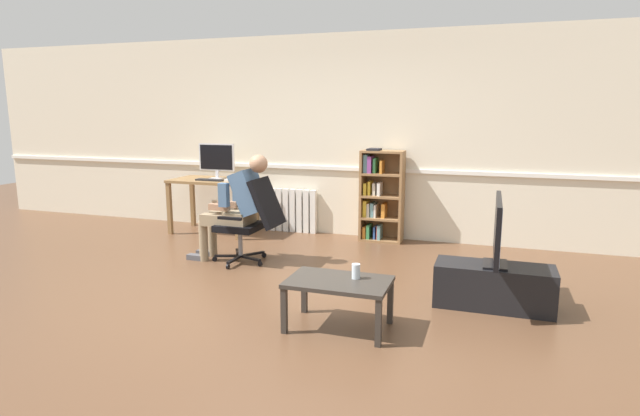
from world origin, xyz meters
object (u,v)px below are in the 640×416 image
(radiator, at_px, (293,210))
(tv_screen, at_px, (497,231))
(computer_mouse, at_px, (228,180))
(bookshelf, at_px, (379,196))
(office_chair, at_px, (252,218))
(tv_stand, at_px, (494,286))
(coffee_table, at_px, (339,286))
(drinking_glass, at_px, (356,271))
(keyboard, at_px, (210,180))
(imac_monitor, at_px, (217,159))
(computer_desk, at_px, (213,187))
(person_seated, at_px, (237,205))

(radiator, height_order, tv_screen, tv_screen)
(computer_mouse, bearing_deg, bookshelf, 11.54)
(office_chair, bearing_deg, computer_mouse, -140.21)
(computer_mouse, height_order, tv_stand, computer_mouse)
(radiator, distance_m, coffee_table, 3.38)
(coffee_table, relative_size, drinking_glass, 6.74)
(computer_mouse, xyz_separation_m, office_chair, (0.88, -1.08, -0.25))
(keyboard, distance_m, coffee_table, 3.58)
(imac_monitor, distance_m, bookshelf, 2.32)
(computer_desk, bearing_deg, coffee_table, -44.95)
(tv_stand, height_order, coffee_table, coffee_table)
(computer_mouse, height_order, bookshelf, bookshelf)
(keyboard, bearing_deg, tv_stand, -23.22)
(office_chair, xyz_separation_m, drinking_glass, (1.54, -1.33, -0.07))
(bookshelf, relative_size, person_seated, 0.99)
(keyboard, bearing_deg, tv_screen, -23.21)
(computer_desk, height_order, computer_mouse, computer_mouse)
(computer_mouse, relative_size, office_chair, 0.10)
(imac_monitor, distance_m, computer_mouse, 0.43)
(radiator, height_order, drinking_glass, radiator)
(imac_monitor, height_order, office_chair, imac_monitor)
(office_chair, distance_m, tv_stand, 2.66)
(drinking_glass, bearing_deg, radiator, 119.99)
(computer_mouse, relative_size, bookshelf, 0.08)
(computer_desk, distance_m, tv_stand, 4.17)
(bookshelf, bearing_deg, coffee_table, -83.94)
(radiator, bearing_deg, office_chair, -85.02)
(imac_monitor, height_order, tv_stand, imac_monitor)
(tv_stand, relative_size, coffee_table, 1.26)
(computer_mouse, xyz_separation_m, coffee_table, (2.31, -2.48, -0.43))
(computer_mouse, xyz_separation_m, radiator, (0.74, 0.51, -0.47))
(tv_screen, height_order, drinking_glass, tv_screen)
(computer_mouse, bearing_deg, coffee_table, -47.11)
(tv_stand, bearing_deg, person_seated, 168.90)
(computer_desk, bearing_deg, tv_stand, -24.80)
(imac_monitor, relative_size, keyboard, 1.38)
(keyboard, height_order, tv_screen, tv_screen)
(computer_desk, xyz_separation_m, person_seated, (0.99, -1.20, 0.01))
(computer_desk, distance_m, bookshelf, 2.32)
(computer_desk, distance_m, computer_mouse, 0.35)
(keyboard, xyz_separation_m, computer_mouse, (0.26, 0.02, 0.01))
(drinking_glass, bearing_deg, computer_desk, 137.18)
(tv_screen, bearing_deg, computer_mouse, 64.51)
(person_seated, bearing_deg, drinking_glass, 52.99)
(computer_mouse, bearing_deg, office_chair, -50.74)
(person_seated, bearing_deg, office_chair, 90.00)
(keyboard, height_order, tv_stand, keyboard)
(tv_stand, xyz_separation_m, drinking_glass, (-1.04, -0.79, 0.27))
(computer_mouse, relative_size, radiator, 0.14)
(bookshelf, relative_size, radiator, 1.75)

